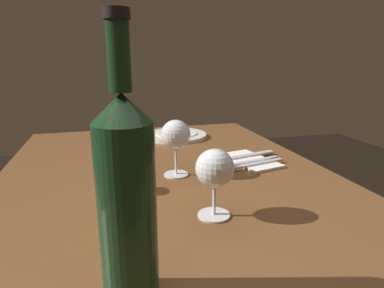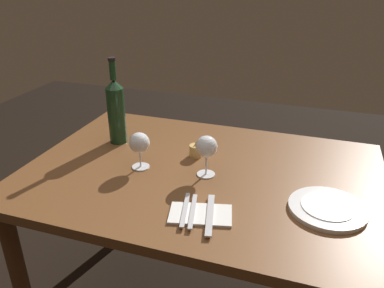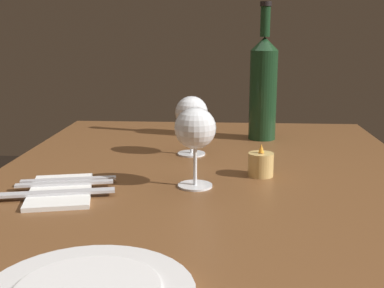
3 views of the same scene
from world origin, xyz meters
TOP-DOWN VIEW (x-y plane):
  - dining_table at (0.00, 0.00)m, footprint 1.30×0.90m
  - wine_glass_left at (0.02, -0.02)m, footprint 0.08×0.08m
  - wine_glass_right at (-0.22, -0.05)m, footprint 0.08×0.08m
  - wine_bottle at (-0.41, 0.13)m, footprint 0.07×0.07m
  - votive_candle at (-0.06, 0.11)m, footprint 0.05×0.05m
  - folded_napkin at (0.08, -0.27)m, footprint 0.21×0.15m
  - fork_inner at (0.05, -0.27)m, footprint 0.05×0.18m
  - fork_outer at (0.03, -0.27)m, footprint 0.05×0.18m
  - table_knife at (0.11, -0.27)m, footprint 0.07×0.21m

SIDE VIEW (x-z plane):
  - dining_table at x=0.00m, z-range 0.28..1.02m
  - folded_napkin at x=0.08m, z-range 0.74..0.75m
  - fork_inner at x=0.05m, z-range 0.75..0.75m
  - fork_outer at x=0.03m, z-range 0.75..0.75m
  - table_knife at x=0.11m, z-range 0.75..0.75m
  - votive_candle at x=-0.06m, z-range 0.73..0.80m
  - wine_glass_right at x=-0.22m, z-range 0.77..0.91m
  - wine_glass_left at x=0.02m, z-range 0.77..0.93m
  - wine_bottle at x=-0.41m, z-range 0.70..1.07m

